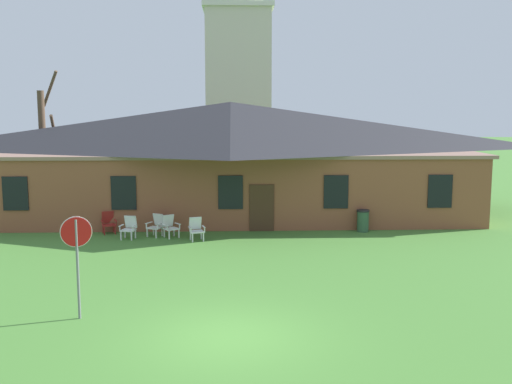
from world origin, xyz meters
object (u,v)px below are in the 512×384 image
(stop_sign, at_px, (77,246))
(lawn_chair_right_end, at_px, (196,228))
(lawn_chair_near_door, at_px, (129,227))
(lawn_chair_by_porch, at_px, (108,222))
(trash_bin, at_px, (363,221))
(lawn_chair_left_end, at_px, (156,225))
(lawn_chair_middle, at_px, (170,226))

(stop_sign, bearing_deg, lawn_chair_right_end, 75.09)
(stop_sign, height_order, lawn_chair_right_end, stop_sign)
(stop_sign, xyz_separation_m, lawn_chair_near_door, (-0.38, 9.67, -1.44))
(lawn_chair_by_porch, bearing_deg, stop_sign, -82.21)
(lawn_chair_right_end, relative_size, trash_bin, 0.98)
(lawn_chair_left_end, bearing_deg, lawn_chair_right_end, -26.09)
(lawn_chair_near_door, height_order, lawn_chair_left_end, same)
(lawn_chair_near_door, relative_size, lawn_chair_left_end, 1.00)
(lawn_chair_near_door, height_order, lawn_chair_middle, same)
(lawn_chair_by_porch, height_order, lawn_chair_left_end, same)
(lawn_chair_middle, xyz_separation_m, trash_bin, (8.46, 0.86, -0.00))
(trash_bin, bearing_deg, lawn_chair_by_porch, 179.69)
(lawn_chair_near_door, distance_m, lawn_chair_middle, 1.71)
(lawn_chair_left_end, relative_size, lawn_chair_middle, 1.00)
(lawn_chair_middle, relative_size, trash_bin, 0.98)
(lawn_chair_near_door, height_order, lawn_chair_right_end, same)
(stop_sign, relative_size, lawn_chair_right_end, 2.83)
(lawn_chair_by_porch, distance_m, lawn_chair_middle, 2.94)
(stop_sign, distance_m, lawn_chair_left_end, 10.25)
(stop_sign, height_order, lawn_chair_near_door, stop_sign)
(stop_sign, distance_m, trash_bin, 14.59)
(lawn_chair_middle, bearing_deg, lawn_chair_right_end, -27.87)
(lawn_chair_right_end, bearing_deg, lawn_chair_left_end, 153.91)
(lawn_chair_middle, bearing_deg, stop_sign, -97.61)
(lawn_chair_middle, bearing_deg, lawn_chair_left_end, 157.38)
(lawn_chair_near_door, relative_size, trash_bin, 0.98)
(lawn_chair_by_porch, xyz_separation_m, lawn_chair_near_door, (1.10, -1.12, 0.00))
(stop_sign, relative_size, lawn_chair_by_porch, 2.83)
(lawn_chair_by_porch, relative_size, lawn_chair_left_end, 1.00)
(trash_bin, bearing_deg, stop_sign, -132.35)
(lawn_chair_left_end, height_order, lawn_chair_right_end, same)
(stop_sign, xyz_separation_m, lawn_chair_left_end, (0.70, 10.12, -1.44))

